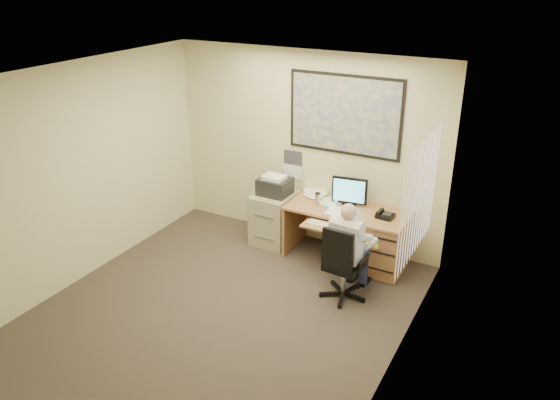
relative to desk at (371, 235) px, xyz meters
The scene contains 8 objects.
room_shell 2.39m from the desk, 120.83° to the right, with size 4.00×4.50×2.70m.
desk is the anchor object (origin of this frame).
world_map 1.60m from the desk, 150.11° to the left, with size 1.56×0.03×1.06m, color #1E4C93.
wall_calendar 1.51m from the desk, 165.63° to the left, with size 0.28×0.01×0.42m, color white.
window_blinds 1.77m from the desk, 52.66° to the right, with size 0.06×1.40×1.30m, color beige, non-canonical shape.
filing_cabinet 1.43m from the desk, behind, with size 0.54×0.64×1.02m.
office_chair 0.94m from the desk, 90.81° to the right, with size 0.62×0.62×0.97m.
person 0.86m from the desk, 91.10° to the right, with size 0.50×0.71×1.21m, color silver, non-canonical shape.
Camera 1 is at (3.09, -4.29, 3.72)m, focal length 35.00 mm.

